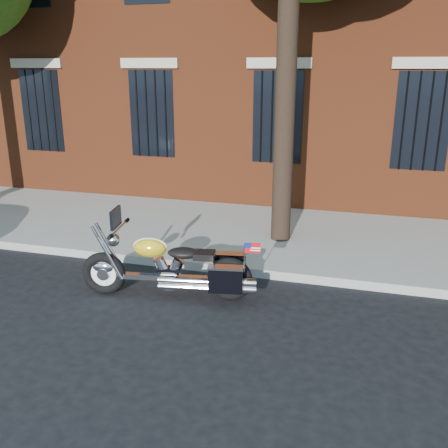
# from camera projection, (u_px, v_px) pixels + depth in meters

# --- Properties ---
(ground) EXTENTS (120.00, 120.00, 0.00)m
(ground) POSITION_uv_depth(u_px,v_px,m) (210.00, 311.00, 7.03)
(ground) COLOR black
(ground) RESTS_ON ground
(curb) EXTENTS (40.00, 0.16, 0.15)m
(curb) POSITION_uv_depth(u_px,v_px,m) (235.00, 269.00, 8.28)
(curb) COLOR gray
(curb) RESTS_ON ground
(sidewalk) EXTENTS (40.00, 3.60, 0.15)m
(sidewalk) POSITION_uv_depth(u_px,v_px,m) (258.00, 234.00, 10.00)
(sidewalk) COLOR gray
(sidewalk) RESTS_ON ground
(motorcycle) EXTENTS (2.70, 1.01, 1.35)m
(motorcycle) POSITION_uv_depth(u_px,v_px,m) (175.00, 269.00, 7.30)
(motorcycle) COLOR black
(motorcycle) RESTS_ON ground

